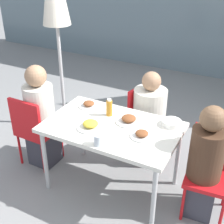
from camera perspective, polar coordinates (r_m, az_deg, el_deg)
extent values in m
plane|color=gray|center=(3.43, 0.00, -13.26)|extent=(24.00, 24.00, 0.00)
cube|color=silver|center=(2.99, 0.00, -2.86)|extent=(1.28, 0.80, 0.04)
cylinder|color=#B7B7B7|center=(3.24, -12.12, -8.71)|extent=(0.04, 0.04, 0.71)
cylinder|color=#B7B7B7|center=(2.79, 7.62, -15.64)|extent=(0.04, 0.04, 0.71)
cylinder|color=#B7B7B7|center=(3.69, -5.55, -3.11)|extent=(0.04, 0.04, 0.71)
cylinder|color=#B7B7B7|center=(3.29, 11.91, -8.04)|extent=(0.04, 0.04, 0.71)
cube|color=red|center=(3.63, -13.18, -3.21)|extent=(0.41, 0.41, 0.04)
cube|color=red|center=(3.40, -15.57, -1.33)|extent=(0.40, 0.04, 0.42)
cylinder|color=red|center=(3.95, -13.12, -4.11)|extent=(0.03, 0.03, 0.40)
cylinder|color=red|center=(3.76, -9.16, -5.52)|extent=(0.03, 0.03, 0.40)
cylinder|color=red|center=(3.75, -16.47, -6.53)|extent=(0.03, 0.03, 0.40)
cylinder|color=red|center=(3.55, -12.46, -8.18)|extent=(0.03, 0.03, 0.40)
cube|color=#383842|center=(3.71, -12.25, -6.01)|extent=(0.29, 0.29, 0.44)
cylinder|color=beige|center=(3.46, -13.07, 0.60)|extent=(0.32, 0.32, 0.53)
sphere|color=#9E7556|center=(3.30, -13.80, 6.43)|extent=(0.23, 0.23, 0.23)
cube|color=red|center=(3.00, 17.18, -11.53)|extent=(0.43, 0.43, 0.04)
cube|color=red|center=(3.01, 18.29, -6.05)|extent=(0.40, 0.07, 0.42)
cylinder|color=red|center=(3.02, 19.41, -17.31)|extent=(0.03, 0.03, 0.40)
cylinder|color=red|center=(3.02, 12.82, -16.00)|extent=(0.03, 0.03, 0.40)
cylinder|color=red|center=(3.28, 14.06, -12.03)|extent=(0.03, 0.03, 0.40)
cube|color=#383842|center=(3.13, 15.73, -14.13)|extent=(0.30, 0.30, 0.44)
cylinder|color=#472D1E|center=(2.85, 16.94, -7.30)|extent=(0.31, 0.31, 0.48)
sphere|color=brown|center=(2.66, 18.00, -1.17)|extent=(0.22, 0.22, 0.22)
cube|color=red|center=(3.65, 7.11, -2.41)|extent=(0.47, 0.47, 0.04)
cube|color=red|center=(3.62, 4.92, 1.63)|extent=(0.11, 0.40, 0.42)
cylinder|color=red|center=(3.82, 10.45, -4.99)|extent=(0.03, 0.03, 0.40)
cylinder|color=red|center=(3.58, 7.72, -7.39)|extent=(0.03, 0.03, 0.40)
cylinder|color=red|center=(3.96, 6.20, -3.32)|extent=(0.03, 0.03, 0.40)
cylinder|color=red|center=(3.73, 3.29, -5.49)|extent=(0.03, 0.03, 0.40)
cube|color=black|center=(3.72, 6.51, -5.33)|extent=(0.39, 0.39, 0.44)
cylinder|color=beige|center=(3.49, 6.91, 0.68)|extent=(0.37, 0.37, 0.45)
sphere|color=#9E7556|center=(3.35, 7.24, 5.63)|extent=(0.21, 0.21, 0.21)
cylinder|color=#333333|center=(4.51, -8.53, -1.77)|extent=(0.36, 0.36, 0.05)
cylinder|color=#BCBCBC|center=(4.05, -9.75, 12.73)|extent=(0.04, 0.04, 2.40)
cylinder|color=white|center=(3.33, -4.27, 1.11)|extent=(0.21, 0.21, 0.01)
ellipsoid|color=brown|center=(3.31, -4.28, 1.58)|extent=(0.12, 0.12, 0.05)
cylinder|color=white|center=(2.95, -3.95, -2.73)|extent=(0.26, 0.26, 0.01)
ellipsoid|color=gold|center=(2.93, -3.97, -2.13)|extent=(0.14, 0.14, 0.06)
cylinder|color=white|center=(3.04, 3.08, -1.74)|extent=(0.26, 0.26, 0.01)
ellipsoid|color=brown|center=(3.02, 3.10, -1.16)|extent=(0.14, 0.14, 0.06)
cylinder|color=white|center=(2.82, 5.46, -4.41)|extent=(0.21, 0.21, 0.01)
ellipsoid|color=brown|center=(2.81, 5.48, -3.90)|extent=(0.12, 0.12, 0.05)
cylinder|color=#B7751E|center=(3.12, -0.51, 0.73)|extent=(0.06, 0.06, 0.16)
cylinder|color=white|center=(3.07, -0.51, 2.23)|extent=(0.04, 0.04, 0.02)
cylinder|color=silver|center=(2.68, -2.55, -5.13)|extent=(0.08, 0.08, 0.10)
cylinder|color=white|center=(3.03, 10.86, -1.97)|extent=(0.19, 0.19, 0.05)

